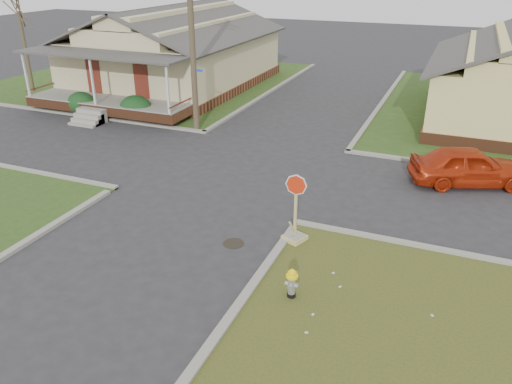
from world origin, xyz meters
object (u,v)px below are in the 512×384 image
at_px(red_sedan, 469,166).
at_px(fire_hydrant, 292,282).
at_px(utility_pole, 192,34).
at_px(stop_sign, 295,226).

bearing_deg(red_sedan, fire_hydrant, 136.04).
bearing_deg(utility_pole, stop_sign, -46.73).
height_order(utility_pole, stop_sign, utility_pole).
xyz_separation_m(utility_pole, stop_sign, (8.06, -8.56, -4.14)).
bearing_deg(stop_sign, red_sedan, 75.99).
distance_m(utility_pole, stop_sign, 12.46).
xyz_separation_m(utility_pole, fire_hydrant, (8.88, -11.27, -4.16)).
height_order(utility_pole, red_sedan, utility_pole).
bearing_deg(utility_pole, fire_hydrant, -51.75).
relative_size(utility_pole, stop_sign, 4.14).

